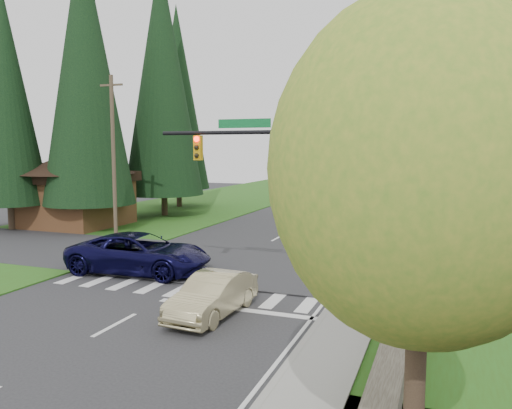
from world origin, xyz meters
The scene contains 32 objects.
ground centered at (0.00, 0.00, 0.00)m, with size 120.00×120.00×0.00m, color #28282B.
grass_east centered at (13.00, 20.00, 0.03)m, with size 14.00×110.00×0.06m, color #2D5316.
grass_west centered at (-13.00, 20.00, 0.03)m, with size 14.00×110.00×0.06m, color #2D5316.
cross_street centered at (0.00, 8.00, 0.00)m, with size 120.00×8.00×0.10m, color #28282B.
sidewalk_east centered at (6.90, 22.00, 0.07)m, with size 1.80×80.00×0.13m, color gray.
curb_east centered at (6.05, 22.00, 0.07)m, with size 0.20×80.00×0.13m, color gray.
stone_wall_south centered at (8.60, -3.00, 0.35)m, with size 0.70×14.00×0.70m, color #4C4438.
stone_wall_north centered at (8.60, 30.00, 0.35)m, with size 0.70×40.00×0.70m, color #4C4438.
traffic_signal centered at (4.37, 4.50, 4.98)m, with size 8.70×0.37×6.80m.
brown_building centered at (-15.00, 15.00, 3.14)m, with size 8.40×8.40×5.40m.
utility_pole centered at (-9.50, 12.00, 5.14)m, with size 1.60×0.24×10.00m.
decid_tree_0 centered at (9.20, 14.00, 5.60)m, with size 4.80×4.80×8.37m.
decid_tree_1 centered at (9.30, 21.00, 5.80)m, with size 5.20×5.20×8.80m.
decid_tree_2 centered at (9.10, 28.00, 5.93)m, with size 5.00×5.00×8.82m.
decid_tree_3 centered at (9.20, 35.00, 5.66)m, with size 5.00×5.00×8.55m.
decid_tree_4 centered at (9.30, 42.00, 6.06)m, with size 5.40×5.40×9.18m.
decid_tree_5 centered at (9.10, 49.00, 5.53)m, with size 4.80×4.80×8.30m.
decid_tree_6 centered at (9.20, 56.00, 5.86)m, with size 5.20×5.20×8.86m.
decid_tree_south centered at (9.30, -6.00, 5.27)m, with size 4.60×4.60×7.92m.
conifer_w_a centered at (-13.00, 14.00, 10.79)m, with size 6.12×6.12×19.80m.
conifer_w_b centered at (-16.00, 18.00, 9.79)m, with size 5.44×5.44×17.80m.
conifer_w_c centered at (-12.00, 22.00, 11.29)m, with size 6.46×6.46×20.80m.
conifer_w_d centered at (-18.00, 12.00, 9.29)m, with size 5.10×5.10×16.80m.
conifer_w_e centered at (-14.00, 28.00, 10.29)m, with size 5.78×5.78×18.80m.
conifer_e_c centered at (14.00, 48.00, 9.29)m, with size 5.10×5.10×16.80m.
sedan_champagne centered at (2.52, 0.93, 0.70)m, with size 1.48×4.25×1.40m, color tan.
suv_navy centered at (-3.05, 5.00, 0.89)m, with size 2.96×6.42×1.78m, color black.
parked_car_a centered at (4.20, 17.97, 0.65)m, with size 1.53×3.79×1.29m, color #B1B1B6.
parked_car_b centered at (5.60, 23.02, 0.61)m, with size 1.71×4.21×1.22m, color slate.
parked_car_c centered at (5.60, 34.06, 0.76)m, with size 1.60×4.60×1.52m, color #ABAAAF.
parked_car_d centered at (4.20, 38.89, 0.73)m, with size 1.73×4.29×1.46m, color white.
parked_car_e centered at (5.10, 43.47, 0.70)m, with size 1.95×4.80×1.39m, color #B3B3B8.
Camera 1 is at (9.59, -13.73, 5.58)m, focal length 35.00 mm.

